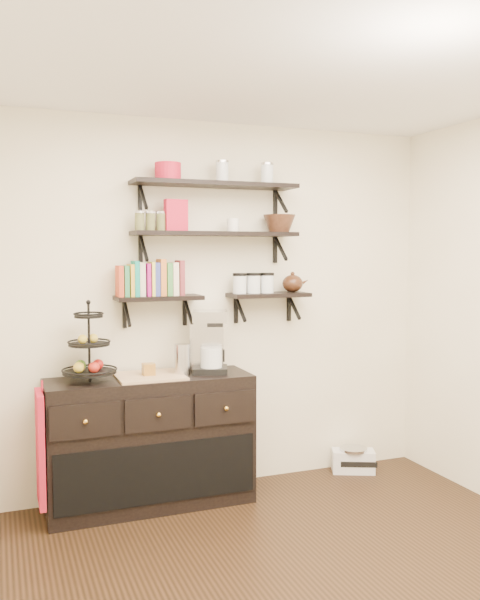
# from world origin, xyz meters

# --- Properties ---
(ceiling) EXTENTS (3.50, 3.50, 0.02)m
(ceiling) POSITION_xyz_m (0.00, 0.00, 2.70)
(ceiling) COLOR white
(ceiling) RESTS_ON back_wall
(back_wall) EXTENTS (3.50, 0.02, 2.70)m
(back_wall) POSITION_xyz_m (0.00, 1.75, 1.35)
(back_wall) COLOR white
(back_wall) RESTS_ON ground
(shelf_top) EXTENTS (1.20, 0.27, 0.23)m
(shelf_top) POSITION_xyz_m (0.00, 1.62, 2.23)
(shelf_top) COLOR black
(shelf_top) RESTS_ON back_wall
(shelf_mid) EXTENTS (1.20, 0.27, 0.23)m
(shelf_mid) POSITION_xyz_m (0.00, 1.62, 1.88)
(shelf_mid) COLOR black
(shelf_mid) RESTS_ON back_wall
(shelf_low_left) EXTENTS (0.60, 0.25, 0.23)m
(shelf_low_left) POSITION_xyz_m (-0.42, 1.63, 1.43)
(shelf_low_left) COLOR black
(shelf_low_left) RESTS_ON back_wall
(shelf_low_right) EXTENTS (0.60, 0.25, 0.23)m
(shelf_low_right) POSITION_xyz_m (0.42, 1.63, 1.43)
(shelf_low_right) COLOR black
(shelf_low_right) RESTS_ON back_wall
(cookbooks) EXTENTS (0.43, 0.15, 0.26)m
(cookbooks) POSITION_xyz_m (-0.47, 1.63, 1.57)
(cookbooks) COLOR #BF4023
(cookbooks) RESTS_ON shelf_low_left
(glass_canisters) EXTENTS (0.32, 0.10, 0.13)m
(glass_canisters) POSITION_xyz_m (0.30, 1.63, 1.51)
(glass_canisters) COLOR silver
(glass_canisters) RESTS_ON shelf_low_right
(sideboard) EXTENTS (1.40, 0.50, 0.92)m
(sideboard) POSITION_xyz_m (-0.52, 1.51, 0.45)
(sideboard) COLOR black
(sideboard) RESTS_ON floor
(fruit_stand) EXTENTS (0.35, 0.35, 0.52)m
(fruit_stand) POSITION_xyz_m (-0.91, 1.52, 1.08)
(fruit_stand) COLOR black
(fruit_stand) RESTS_ON sideboard
(candle) EXTENTS (0.08, 0.08, 0.08)m
(candle) POSITION_xyz_m (-0.52, 1.51, 0.96)
(candle) COLOR #906121
(candle) RESTS_ON sideboard
(coffee_maker) EXTENTS (0.30, 0.30, 0.44)m
(coffee_maker) POSITION_xyz_m (-0.08, 1.55, 1.11)
(coffee_maker) COLOR black
(coffee_maker) RESTS_ON sideboard
(thermal_carafe) EXTENTS (0.11, 0.11, 0.22)m
(thermal_carafe) POSITION_xyz_m (-0.29, 1.49, 1.01)
(thermal_carafe) COLOR silver
(thermal_carafe) RESTS_ON sideboard
(apron) EXTENTS (0.04, 0.31, 0.72)m
(apron) POSITION_xyz_m (-1.25, 1.41, 0.52)
(apron) COLOR #B7132A
(apron) RESTS_ON sideboard
(radio) EXTENTS (0.37, 0.30, 0.20)m
(radio) POSITION_xyz_m (1.14, 1.59, 0.10)
(radio) COLOR silver
(radio) RESTS_ON floor
(recipe_box) EXTENTS (0.17, 0.08, 0.22)m
(recipe_box) POSITION_xyz_m (-0.29, 1.61, 2.01)
(recipe_box) COLOR red
(recipe_box) RESTS_ON shelf_mid
(walnut_bowl) EXTENTS (0.24, 0.24, 0.13)m
(walnut_bowl) POSITION_xyz_m (0.50, 1.61, 1.96)
(walnut_bowl) COLOR black
(walnut_bowl) RESTS_ON shelf_mid
(ramekins) EXTENTS (0.09, 0.09, 0.10)m
(ramekins) POSITION_xyz_m (0.13, 1.61, 1.95)
(ramekins) COLOR white
(ramekins) RESTS_ON shelf_mid
(teapot) EXTENTS (0.21, 0.16, 0.16)m
(teapot) POSITION_xyz_m (0.62, 1.63, 1.53)
(teapot) COLOR #361D10
(teapot) RESTS_ON shelf_low_right
(red_pot) EXTENTS (0.18, 0.18, 0.12)m
(red_pot) POSITION_xyz_m (-0.35, 1.61, 2.31)
(red_pot) COLOR red
(red_pot) RESTS_ON shelf_top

